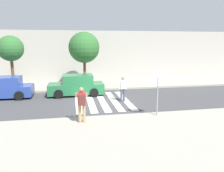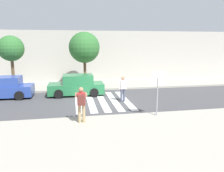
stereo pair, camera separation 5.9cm
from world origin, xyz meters
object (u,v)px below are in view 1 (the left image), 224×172
at_px(pedestrian_crossing, 123,87).
at_px(street_tree_center, 84,48).
at_px(street_tree_west, 11,49).
at_px(parked_car_green, 77,86).
at_px(photographer_with_backpack, 82,102).
at_px(stop_sign, 158,84).
at_px(parked_car_blue, 3,88).

bearing_deg(pedestrian_crossing, street_tree_center, 112.24).
bearing_deg(street_tree_west, pedestrian_crossing, -31.79).
bearing_deg(parked_car_green, photographer_with_backpack, -89.27).
height_order(stop_sign, pedestrian_crossing, stop_sign).
relative_size(stop_sign, parked_car_green, 0.57).
xyz_separation_m(photographer_with_backpack, street_tree_center, (0.72, 9.27, 2.34)).
xyz_separation_m(street_tree_west, street_tree_center, (5.90, 0.36, 0.07)).
relative_size(pedestrian_crossing, parked_car_blue, 0.42).
bearing_deg(stop_sign, parked_car_blue, 146.92).
xyz_separation_m(photographer_with_backpack, parked_car_blue, (-5.28, 6.38, -0.44)).
bearing_deg(street_tree_west, stop_sign, -43.13).
bearing_deg(stop_sign, street_tree_center, 109.86).
relative_size(photographer_with_backpack, parked_car_green, 0.42).
distance_m(parked_car_blue, street_tree_center, 7.21).
bearing_deg(pedestrian_crossing, parked_car_blue, 163.14).
distance_m(parked_car_green, street_tree_west, 6.30).
bearing_deg(parked_car_green, street_tree_west, 153.56).
distance_m(street_tree_west, street_tree_center, 5.91).
relative_size(stop_sign, parked_car_blue, 0.57).
height_order(photographer_with_backpack, parked_car_green, photographer_with_backpack).
bearing_deg(parked_car_blue, street_tree_west, 87.74).
bearing_deg(street_tree_west, photographer_with_backpack, -59.86).
bearing_deg(street_tree_center, parked_car_green, -105.50).
height_order(photographer_with_backpack, parked_car_blue, photographer_with_backpack).
distance_m(stop_sign, parked_car_green, 7.30).
xyz_separation_m(parked_car_blue, street_tree_west, (0.10, 2.53, 2.71)).
bearing_deg(photographer_with_backpack, street_tree_west, 120.14).
bearing_deg(stop_sign, parked_car_green, 123.77).
height_order(photographer_with_backpack, street_tree_center, street_tree_center).
height_order(pedestrian_crossing, parked_car_green, pedestrian_crossing).
xyz_separation_m(photographer_with_backpack, pedestrian_crossing, (2.92, 3.90, -0.19)).
distance_m(photographer_with_backpack, parked_car_blue, 8.29).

